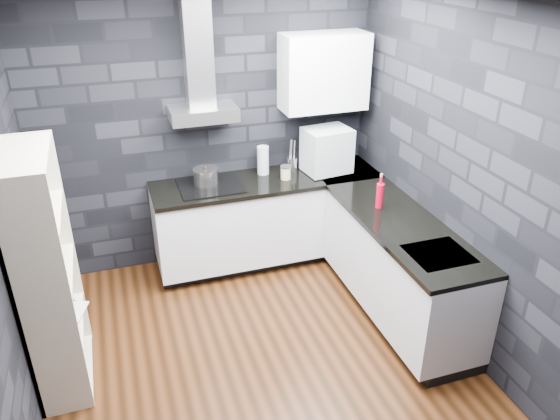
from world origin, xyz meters
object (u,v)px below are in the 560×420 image
utensil_crock (292,164)px  red_bottle (380,196)px  storage_jar (286,173)px  glass_vase (263,160)px  appliance_garage (327,150)px  bookshelf (48,275)px  pot (206,177)px  fruit_bowl (46,275)px

utensil_crock → red_bottle: 1.10m
storage_jar → glass_vase: bearing=131.2°
appliance_garage → bookshelf: bookshelf is taller
storage_jar → bookshelf: size_ratio=0.06×
pot → glass_vase: (0.58, 0.09, 0.06)m
appliance_garage → bookshelf: (-2.53, -1.09, -0.22)m
appliance_garage → fruit_bowl: size_ratio=2.05×
pot → glass_vase: 0.59m
pot → glass_vase: bearing=8.6°
appliance_garage → utensil_crock: bearing=149.4°
glass_vase → fruit_bowl: bearing=-145.9°
glass_vase → storage_jar: bearing=-48.8°
bookshelf → glass_vase: bearing=51.4°
storage_jar → red_bottle: 1.00m
pot → storage_jar: 0.76m
pot → red_bottle: 1.61m
storage_jar → appliance_garage: size_ratio=0.27×
pot → utensil_crock: pot is taller
utensil_crock → fruit_bowl: utensil_crock is taller
red_bottle → storage_jar: bearing=124.3°
utensil_crock → fruit_bowl: 2.56m
appliance_garage → red_bottle: (0.13, -0.87, -0.12)m
appliance_garage → pot: bearing=170.4°
fruit_bowl → appliance_garage: bearing=24.5°
red_bottle → bookshelf: 2.66m
pot → utensil_crock: bearing=5.1°
pot → appliance_garage: (1.19, -0.06, 0.15)m
glass_vase → storage_jar: (0.17, -0.19, -0.08)m
glass_vase → appliance_garage: bearing=-13.8°
pot → bookshelf: bookshelf is taller
bookshelf → red_bottle: bearing=23.3°
utensil_crock → red_bottle: red_bottle is taller
red_bottle → fruit_bowl: size_ratio=1.05×
appliance_garage → bookshelf: bearing=-163.4°
appliance_garage → bookshelf: 2.76m
pot → bookshelf: 1.77m
storage_jar → appliance_garage: bearing=5.6°
red_bottle → bookshelf: (-2.65, -0.22, -0.11)m
fruit_bowl → storage_jar: bearing=28.0°
storage_jar → appliance_garage: 0.47m
glass_vase → red_bottle: 1.25m
bookshelf → fruit_bowl: 0.07m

